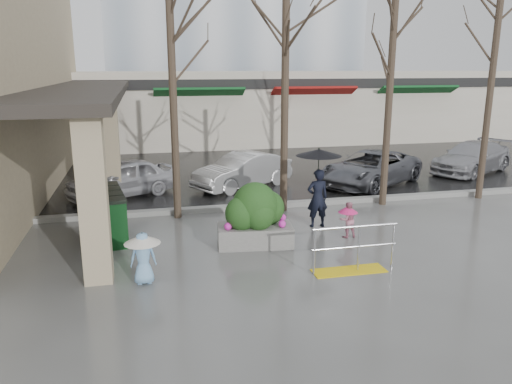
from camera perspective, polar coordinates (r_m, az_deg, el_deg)
name	(u,v)px	position (r m, az deg, el deg)	size (l,w,h in m)	color
ground	(276,256)	(11.70, 2.31, -7.32)	(120.00, 120.00, 0.00)	#51514F
street_asphalt	(188,134)	(32.90, -7.80, 6.58)	(120.00, 36.00, 0.01)	black
curb	(242,207)	(15.37, -1.58, -1.72)	(120.00, 0.30, 0.15)	gray
canopy_slab	(83,86)	(18.61, -19.18, 11.38)	(2.80, 18.00, 0.25)	#2D2823
pillar_front	(93,198)	(10.36, -18.12, -0.70)	(0.55, 0.55, 3.50)	tan
pillar_back	(111,148)	(16.72, -16.28, 4.89)	(0.55, 0.55, 3.50)	tan
storefront_row	(228,107)	(28.97, -3.17, 9.66)	(34.00, 6.74, 4.00)	beige
handrail	(352,255)	(10.94, 10.95, -7.03)	(1.90, 0.50, 1.03)	yellow
tree_west	(171,35)	(14.15, -9.73, 17.23)	(3.20, 3.20, 6.80)	#382B21
tree_midwest	(286,31)	(14.71, 3.42, 17.86)	(3.20, 3.20, 7.00)	#382B21
tree_mideast	(393,46)	(15.92, 15.34, 15.77)	(3.20, 3.20, 6.50)	#382B21
tree_east	(497,30)	(17.84, 25.85, 16.36)	(3.20, 3.20, 7.20)	#382B21
woman	(318,179)	(13.52, 7.11, 1.51)	(1.24, 1.24, 2.20)	black
child_pink	(348,217)	(12.99, 10.44, -2.85)	(0.50, 0.50, 0.93)	#CC7D94
child_blue	(143,252)	(10.31, -12.80, -6.69)	(0.73, 0.73, 1.08)	#7DB1DF
planter	(255,215)	(12.16, -0.09, -2.69)	(1.91, 1.13, 1.58)	slate
news_boxes	(113,214)	(13.31, -16.00, -2.39)	(0.80, 2.24, 1.23)	#0B3312
car_a	(121,178)	(17.35, -15.13, 1.52)	(1.49, 3.70, 1.26)	silver
car_b	(243,170)	(18.02, -1.54, 2.47)	(1.33, 3.82, 1.26)	silver
car_c	(371,168)	(18.95, 12.97, 2.69)	(2.09, 4.53, 1.26)	#5C5E64
car_d	(472,157)	(22.48, 23.45, 3.65)	(1.77, 4.34, 1.26)	#A2A2A6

